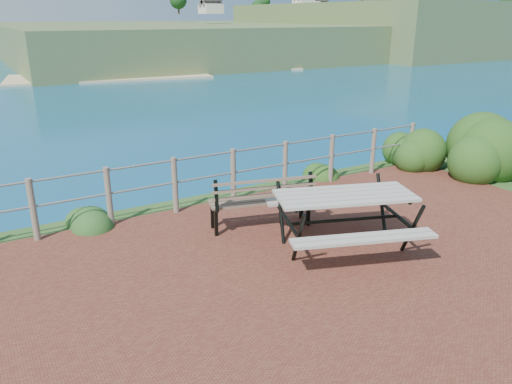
% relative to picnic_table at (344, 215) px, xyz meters
% --- Properties ---
extents(ground, '(10.00, 7.00, 0.12)m').
position_rel_picnic_table_xyz_m(ground, '(-0.48, -0.77, -0.54)').
color(ground, brown).
rests_on(ground, ground).
extents(safety_railing, '(9.40, 0.10, 1.00)m').
position_rel_picnic_table_xyz_m(safety_railing, '(-0.48, 2.58, 0.04)').
color(safety_railing, '#6B5B4C').
rests_on(safety_railing, ground).
extents(distant_bay, '(290.00, 232.36, 24.00)m').
position_rel_picnic_table_xyz_m(distant_bay, '(172.59, 201.84, -2.06)').
color(distant_bay, '#4C6633').
rests_on(distant_bay, ground).
extents(picnic_table, '(2.16, 1.66, 0.84)m').
position_rel_picnic_table_xyz_m(picnic_table, '(0.00, 0.00, 0.00)').
color(picnic_table, '#9D998D').
rests_on(picnic_table, ground).
extents(park_bench, '(1.72, 0.83, 0.94)m').
position_rel_picnic_table_xyz_m(park_bench, '(-0.67, 1.28, 0.08)').
color(park_bench, brown).
rests_on(park_bench, ground).
extents(shrub_right_front, '(1.53, 1.53, 2.17)m').
position_rel_picnic_table_xyz_m(shrub_right_front, '(4.95, 1.20, -0.54)').
color(shrub_right_front, '#204515').
rests_on(shrub_right_front, ground).
extents(shrub_right_edge, '(1.16, 1.16, 1.66)m').
position_rel_picnic_table_xyz_m(shrub_right_edge, '(4.03, 2.64, -0.54)').
color(shrub_right_edge, '#204515').
rests_on(shrub_right_edge, ground).
extents(shrub_lip_west, '(0.72, 0.72, 0.44)m').
position_rel_picnic_table_xyz_m(shrub_lip_west, '(-3.28, 2.84, -0.54)').
color(shrub_lip_west, '#20501E').
rests_on(shrub_lip_west, ground).
extents(shrub_lip_east, '(0.68, 0.68, 0.39)m').
position_rel_picnic_table_xyz_m(shrub_lip_east, '(2.05, 3.08, -0.54)').
color(shrub_lip_east, '#204515').
rests_on(shrub_lip_east, ground).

